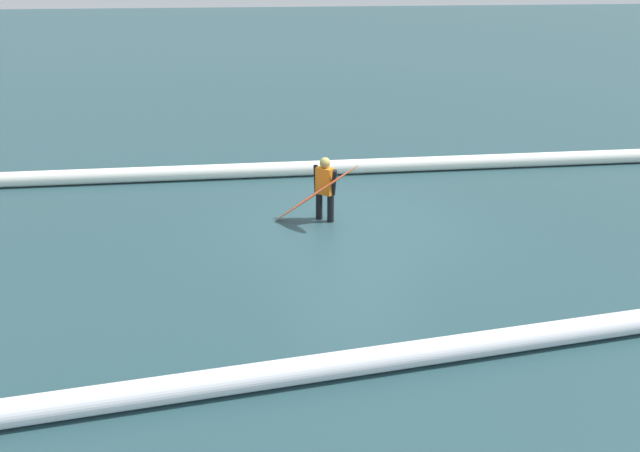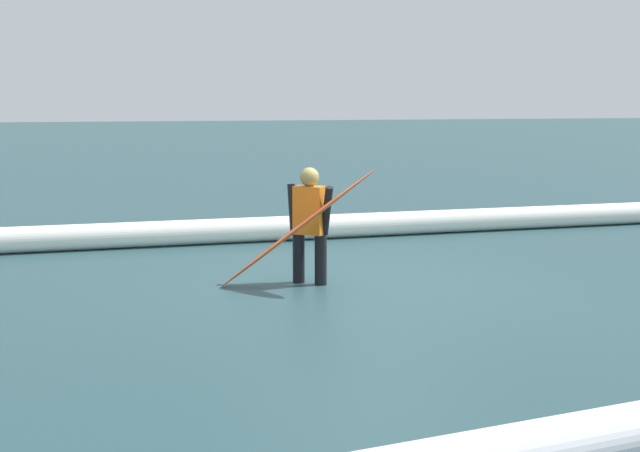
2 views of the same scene
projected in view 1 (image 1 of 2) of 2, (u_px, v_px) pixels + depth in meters
ground_plane at (353, 228)px, 11.96m from camera, size 198.97×198.97×0.00m
surfer at (325, 186)px, 12.05m from camera, size 0.40×0.52×1.35m
surfboard at (316, 194)px, 11.80m from camera, size 1.67×1.13×1.41m
wave_crest_foreground at (298, 169)px, 15.05m from camera, size 21.57×1.79×0.37m
wave_crest_midground at (537, 336)px, 8.03m from camera, size 17.92×1.08×0.34m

